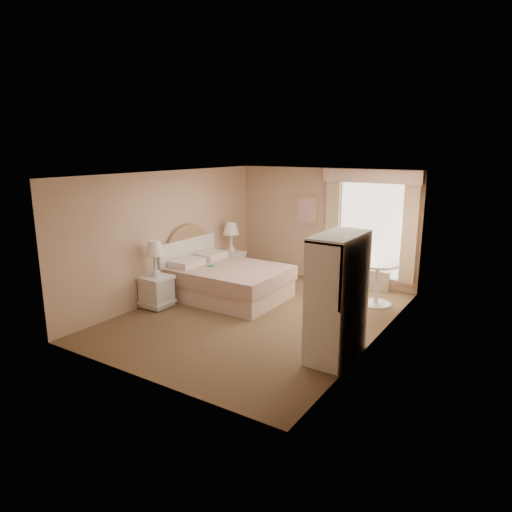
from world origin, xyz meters
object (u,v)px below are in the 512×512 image
Objects in this scene: nightstand_near at (156,283)px; nightstand_far at (231,257)px; bed at (225,280)px; round_table at (377,277)px; cafe_chair at (332,264)px; armoire at (337,307)px.

nightstand_near is 0.99× the size of nightstand_far.
bed is 1.71× the size of nightstand_far.
bed is 1.38m from nightstand_near.
cafe_chair is (-1.11, 0.44, -0.00)m from round_table.
bed is at bearing -152.36° from cafe_chair.
bed is 2.62× the size of round_table.
cafe_chair reaches higher than round_table.
bed reaches higher than nightstand_near.
nightstand_far reaches higher than cafe_chair.
bed is 1.43m from nightstand_far.
nightstand_near is 4.16m from round_table.
armoire is (1.34, -2.92, 0.19)m from cafe_chair.
nightstand_far is at bearing 120.41° from bed.
armoire reaches higher than bed.
nightstand_far is 3.42m from round_table.
nightstand_near is (-0.72, -1.16, 0.11)m from bed.
nightstand_near is 3.63m from cafe_chair.
nightstand_near is at bearing -145.47° from round_table.
nightstand_far is 1.53× the size of round_table.
bed is at bearing 58.18° from nightstand_near.
cafe_chair is at bearing 50.41° from nightstand_near.
nightstand_near is at bearing -121.82° from bed.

